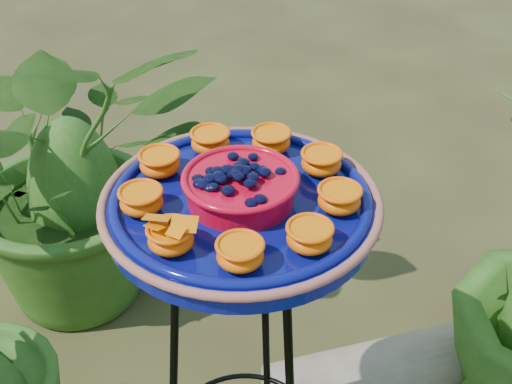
# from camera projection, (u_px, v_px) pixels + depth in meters

# --- Properties ---
(tripod_stand) EXTENTS (0.33, 0.35, 0.88)m
(tripod_stand) POSITION_uv_depth(u_px,v_px,m) (243.00, 360.00, 1.39)
(tripod_stand) COLOR black
(tripod_stand) RESTS_ON ground
(feeder_dish) EXTENTS (0.47, 0.47, 0.10)m
(feeder_dish) POSITION_uv_depth(u_px,v_px,m) (241.00, 201.00, 1.16)
(feeder_dish) COLOR #080E62
(feeder_dish) RESTS_ON tripod_stand
(driftwood_log) EXTENTS (0.62, 0.52, 0.20)m
(driftwood_log) POSITION_uv_depth(u_px,v_px,m) (382.00, 378.00, 1.89)
(driftwood_log) COLOR tan
(driftwood_log) RESTS_ON ground
(shrub_back_left) EXTENTS (1.10, 1.08, 0.93)m
(shrub_back_left) POSITION_uv_depth(u_px,v_px,m) (71.00, 166.00, 2.07)
(shrub_back_left) COLOR #244E14
(shrub_back_left) RESTS_ON ground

